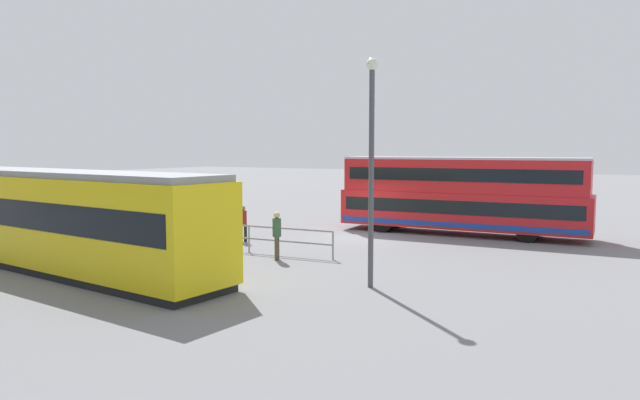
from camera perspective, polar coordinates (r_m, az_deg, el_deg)
name	(u,v)px	position (r m, az deg, el deg)	size (l,w,h in m)	color
ground_plane	(356,237)	(26.77, 3.62, -3.73)	(160.00, 160.00, 0.00)	slate
double_decker_bus	(461,195)	(28.21, 13.91, 0.49)	(11.75, 3.09, 3.72)	red
tram_yellow	(62,219)	(21.23, -24.39, -1.70)	(14.36, 3.63, 3.39)	yellow
pedestrian_near_railing	(243,221)	(25.46, -7.69, -2.12)	(0.37, 0.37, 1.61)	black
pedestrian_crossing	(277,232)	(21.17, -4.33, -3.21)	(0.42, 0.42, 1.80)	#4C3F2D
pedestrian_railing	(249,234)	(22.98, -7.11, -3.36)	(7.42, 0.67, 1.08)	gray
info_sign	(132,207)	(26.03, -18.23, -0.70)	(0.95, 0.15, 2.35)	slate
street_lamp	(371,155)	(16.76, 5.16, 4.51)	(0.36, 0.36, 6.72)	#4C4C51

